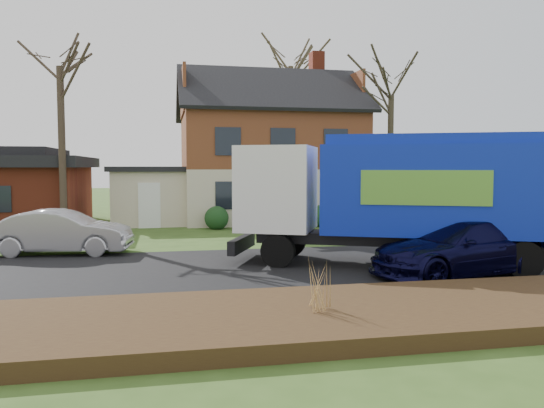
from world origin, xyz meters
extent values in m
plane|color=#2F4A18|center=(0.00, 0.00, 0.00)|extent=(120.00, 120.00, 0.00)
cube|color=black|center=(0.00, 0.00, 0.01)|extent=(80.00, 7.00, 0.02)
cube|color=black|center=(0.00, -5.30, 0.15)|extent=(80.00, 3.50, 0.30)
cube|color=beige|center=(2.00, 14.00, 1.35)|extent=(9.00, 7.50, 2.70)
cube|color=brown|center=(2.00, 14.00, 4.10)|extent=(9.00, 7.50, 2.80)
cube|color=maroon|center=(5.00, 15.00, 8.46)|extent=(0.70, 0.90, 1.60)
cube|color=beige|center=(-4.20, 13.50, 1.30)|extent=(3.50, 5.50, 2.60)
cube|color=black|center=(-4.20, 13.50, 2.72)|extent=(3.90, 5.90, 0.24)
cylinder|color=black|center=(-0.39, 0.12, 0.47)|extent=(1.00, 0.68, 0.95)
cylinder|color=black|center=(0.39, 1.87, 0.47)|extent=(1.00, 0.68, 0.95)
cylinder|color=black|center=(4.37, -1.99, 0.47)|extent=(1.00, 0.68, 0.95)
cylinder|color=black|center=(5.15, -0.24, 0.47)|extent=(1.00, 0.68, 0.95)
cylinder|color=black|center=(5.46, -2.47, 0.47)|extent=(1.00, 0.68, 0.95)
cylinder|color=black|center=(6.23, -0.72, 0.47)|extent=(1.00, 0.68, 0.95)
cube|color=black|center=(2.92, -0.30, 0.78)|extent=(7.62, 4.18, 0.32)
cube|color=white|center=(-0.21, 1.09, 2.19)|extent=(2.84, 2.94, 2.46)
cube|color=black|center=(-1.13, 1.49, 2.33)|extent=(0.88, 1.87, 0.82)
cube|color=black|center=(-1.21, 1.53, 0.50)|extent=(1.13, 2.18, 0.41)
cube|color=#0E24A9|center=(3.72, -0.65, 2.19)|extent=(6.18, 4.42, 2.46)
cube|color=#0E24A9|center=(3.72, -0.65, 3.56)|extent=(5.82, 4.05, 0.27)
cube|color=#0E24A9|center=(6.43, -1.85, 2.10)|extent=(1.23, 2.26, 2.65)
cube|color=#5BA034|center=(3.12, -1.66, 2.28)|extent=(3.02, 1.36, 0.91)
cube|color=#5BA034|center=(4.06, 0.46, 2.28)|extent=(3.02, 1.36, 0.91)
imported|color=#9E9FA5|center=(-6.77, 3.71, 0.72)|extent=(4.53, 2.05, 1.44)
imported|color=black|center=(4.11, -1.80, 0.73)|extent=(5.32, 2.95, 1.46)
cylinder|color=#3C2F24|center=(-7.60, 8.82, 3.45)|extent=(0.29, 0.29, 6.90)
cylinder|color=#393222|center=(7.31, 10.00, 3.14)|extent=(0.29, 0.29, 6.29)
cylinder|color=#443928|center=(4.96, 21.16, 4.81)|extent=(0.37, 0.37, 9.62)
cone|color=#B0884E|center=(-0.82, -5.43, 0.74)|extent=(0.04, 0.04, 0.87)
cone|color=#B0884E|center=(-0.96, -5.43, 0.74)|extent=(0.04, 0.04, 0.87)
cone|color=#B0884E|center=(-0.69, -5.43, 0.74)|extent=(0.04, 0.04, 0.87)
cone|color=#B0884E|center=(-0.82, -5.32, 0.74)|extent=(0.04, 0.04, 0.87)
cone|color=#B0884E|center=(-0.82, -5.54, 0.74)|extent=(0.04, 0.04, 0.87)
camera|label=1|loc=(-3.44, -14.26, 2.82)|focal=35.00mm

